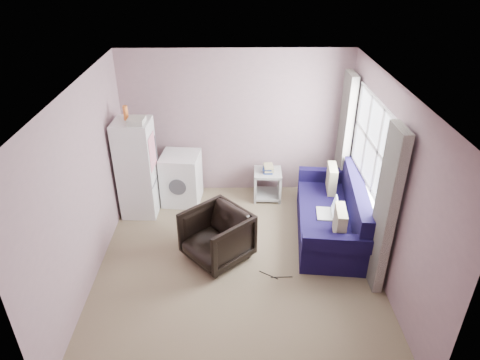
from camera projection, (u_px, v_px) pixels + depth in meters
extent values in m
cube|color=#7B6B50|center=(237.00, 264.00, 5.98)|extent=(3.80, 4.20, 0.02)
cube|color=silver|center=(236.00, 88.00, 4.75)|extent=(3.80, 4.20, 0.02)
cube|color=gray|center=(236.00, 123.00, 7.20)|extent=(3.80, 0.02, 2.50)
cube|color=gray|center=(239.00, 314.00, 3.52)|extent=(3.80, 0.02, 2.50)
cube|color=gray|center=(84.00, 187.00, 5.34)|extent=(0.02, 4.20, 2.50)
cube|color=gray|center=(388.00, 185.00, 5.39)|extent=(0.02, 4.20, 2.50)
cube|color=white|center=(373.00, 144.00, 5.88)|extent=(0.01, 1.60, 1.20)
imported|color=black|center=(217.00, 234.00, 5.90)|extent=(1.08, 1.08, 0.81)
cube|color=silver|center=(137.00, 169.00, 6.74)|extent=(0.57, 0.57, 1.60)
cube|color=#494A51|center=(156.00, 180.00, 6.83)|extent=(0.03, 0.51, 0.02)
cube|color=#494A51|center=(156.00, 149.00, 6.78)|extent=(0.02, 0.03, 0.46)
cube|color=white|center=(152.00, 152.00, 6.55)|extent=(0.02, 0.38, 0.55)
cylinder|color=orange|center=(126.00, 113.00, 6.33)|extent=(0.08, 0.08, 0.22)
cube|color=#B8B8AD|center=(136.00, 121.00, 6.24)|extent=(0.25, 0.28, 0.08)
cube|color=silver|center=(181.00, 178.00, 7.22)|extent=(0.67, 0.67, 0.87)
cube|color=#494A51|center=(180.00, 157.00, 7.01)|extent=(0.63, 0.61, 0.05)
cylinder|color=#494A51|center=(177.00, 187.00, 6.95)|extent=(0.29, 0.05, 0.29)
cube|color=#9B9C99|center=(268.00, 173.00, 7.28)|extent=(0.48, 0.48, 0.04)
cube|color=#9B9C99|center=(267.00, 194.00, 7.49)|extent=(0.48, 0.48, 0.04)
cube|color=#9B9C99|center=(255.00, 184.00, 7.40)|extent=(0.06, 0.46, 0.51)
cube|color=#9B9C99|center=(280.00, 185.00, 7.39)|extent=(0.06, 0.46, 0.51)
cube|color=navy|center=(268.00, 171.00, 7.26)|extent=(0.16, 0.23, 0.03)
cube|color=tan|center=(269.00, 169.00, 7.25)|extent=(0.16, 0.23, 0.03)
cube|color=navy|center=(267.00, 167.00, 7.24)|extent=(0.18, 0.24, 0.03)
cube|color=tan|center=(269.00, 166.00, 7.21)|extent=(0.17, 0.23, 0.03)
cube|color=#100B35|center=(329.00, 222.00, 6.47)|extent=(1.11, 2.00, 0.42)
cube|color=#100B35|center=(357.00, 199.00, 6.22)|extent=(0.41, 1.92, 0.47)
cube|color=#100B35|center=(337.00, 243.00, 5.51)|extent=(0.91, 0.25, 0.21)
cube|color=#100B35|center=(326.00, 175.00, 7.12)|extent=(0.91, 0.25, 0.21)
cube|color=tan|center=(340.00, 223.00, 5.73)|extent=(0.17, 0.44, 0.42)
cube|color=tan|center=(332.00, 179.00, 6.79)|extent=(0.17, 0.44, 0.42)
cube|color=#9B9C99|center=(325.00, 214.00, 6.28)|extent=(0.28, 0.38, 0.02)
cube|color=silver|center=(335.00, 207.00, 6.21)|extent=(0.10, 0.36, 0.23)
cube|color=white|center=(362.00, 184.00, 6.19)|extent=(0.14, 1.70, 0.04)
cube|color=white|center=(366.00, 182.00, 6.17)|extent=(0.02, 1.68, 0.05)
cube|color=white|center=(372.00, 144.00, 5.88)|extent=(0.02, 1.68, 0.05)
cube|color=white|center=(379.00, 102.00, 5.58)|extent=(0.02, 1.68, 0.05)
cube|color=white|center=(391.00, 171.00, 5.18)|extent=(0.02, 0.05, 1.20)
cube|color=white|center=(378.00, 152.00, 5.65)|extent=(0.02, 0.05, 1.20)
cube|color=white|center=(367.00, 136.00, 6.11)|extent=(0.02, 0.05, 1.20)
cube|color=white|center=(357.00, 122.00, 6.58)|extent=(0.02, 0.05, 1.20)
cube|color=beige|center=(385.00, 212.00, 5.13)|extent=(0.12, 0.46, 2.18)
cube|color=beige|center=(344.00, 139.00, 7.01)|extent=(0.12, 0.46, 2.18)
cylinder|color=black|center=(282.00, 277.00, 5.72)|extent=(0.29, 0.02, 0.01)
cylinder|color=black|center=(269.00, 275.00, 5.76)|extent=(0.25, 0.17, 0.01)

